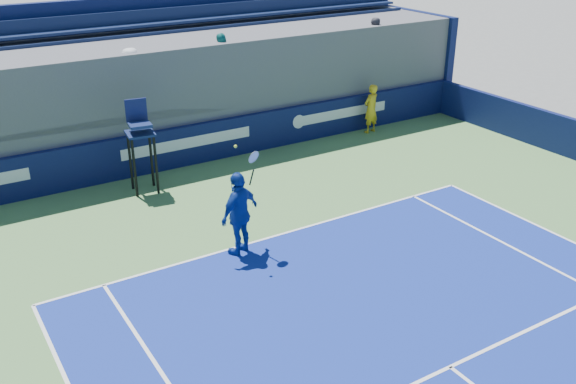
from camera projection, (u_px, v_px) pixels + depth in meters
ball_person at (371, 109)px, 21.29m from camera, size 0.66×0.50×1.64m
back_hoarding at (187, 146)px, 18.66m from camera, size 20.40×0.21×1.20m
umpire_chair at (140, 137)px, 16.56m from camera, size 0.79×0.79×2.48m
tennis_player at (240, 213)px, 13.73m from camera, size 1.20×0.86×2.57m
stadium_seating at (158, 89)px, 19.76m from camera, size 21.00×4.05×4.40m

